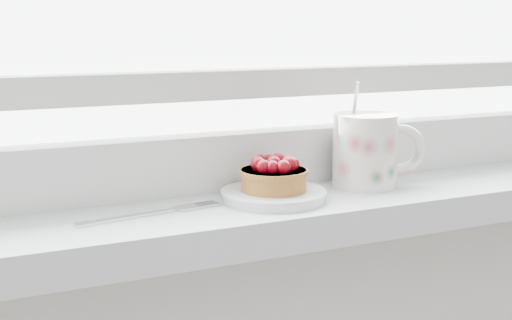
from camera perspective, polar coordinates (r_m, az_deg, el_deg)
saucer at (r=0.83m, az=1.42°, el=-2.84°), size 0.12×0.12×0.01m
raspberry_tart at (r=0.83m, az=1.43°, el=-1.19°), size 0.08×0.08×0.04m
floral_mug at (r=0.91m, az=8.92°, el=0.89°), size 0.13×0.11×0.13m
fork at (r=0.78m, az=-8.47°, el=-4.25°), size 0.17×0.04×0.00m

